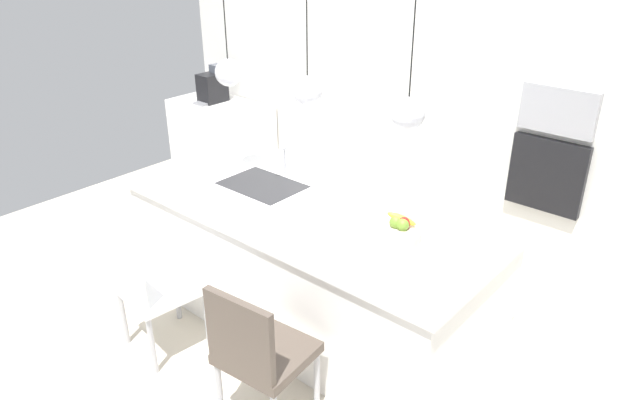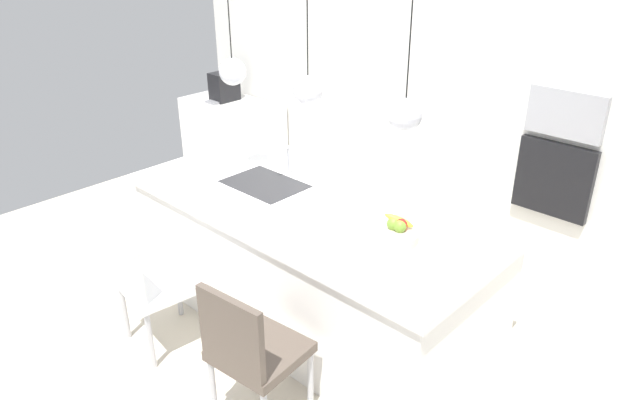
% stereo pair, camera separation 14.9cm
% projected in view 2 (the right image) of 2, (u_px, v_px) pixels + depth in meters
% --- Properties ---
extents(floor, '(6.60, 6.60, 0.00)m').
position_uv_depth(floor, '(310.00, 314.00, 4.23)').
color(floor, beige).
rests_on(floor, ground).
extents(back_wall, '(6.00, 0.10, 2.60)m').
position_uv_depth(back_wall, '(449.00, 95.00, 4.75)').
color(back_wall, silver).
rests_on(back_wall, ground).
extents(kitchen_island, '(2.59, 1.15, 0.90)m').
position_uv_depth(kitchen_island, '(309.00, 261.00, 4.03)').
color(kitchen_island, white).
rests_on(kitchen_island, ground).
extents(sink_basin, '(0.56, 0.40, 0.02)m').
position_uv_depth(sink_basin, '(265.00, 185.00, 4.11)').
color(sink_basin, '#2D2D30').
rests_on(sink_basin, kitchen_island).
extents(faucet, '(0.02, 0.17, 0.22)m').
position_uv_depth(faucet, '(286.00, 157.00, 4.18)').
color(faucet, silver).
rests_on(faucet, kitchen_island).
extents(fruit_bowl, '(0.30, 0.30, 0.16)m').
position_uv_depth(fruit_bowl, '(394.00, 233.00, 3.37)').
color(fruit_bowl, beige).
rests_on(fruit_bowl, kitchen_island).
extents(side_counter, '(1.10, 0.60, 0.84)m').
position_uv_depth(side_counter, '(233.00, 139.00, 6.37)').
color(side_counter, white).
rests_on(side_counter, ground).
extents(coffee_machine, '(0.20, 0.35, 0.38)m').
position_uv_depth(coffee_machine, '(224.00, 85.00, 6.18)').
color(coffee_machine, black).
rests_on(coffee_machine, side_counter).
extents(microwave, '(0.54, 0.08, 0.34)m').
position_uv_depth(microwave, '(567.00, 113.00, 4.07)').
color(microwave, '#9E9EA3').
rests_on(microwave, back_wall).
extents(oven, '(0.56, 0.08, 0.56)m').
position_uv_depth(oven, '(554.00, 179.00, 4.29)').
color(oven, black).
rests_on(oven, back_wall).
extents(chair_near, '(0.50, 0.51, 0.85)m').
position_uv_depth(chair_near, '(151.00, 282.00, 3.73)').
color(chair_near, white).
rests_on(chair_near, ground).
extents(chair_middle, '(0.49, 0.49, 0.92)m').
position_uv_depth(chair_middle, '(251.00, 349.00, 3.11)').
color(chair_middle, brown).
rests_on(chair_middle, ground).
extents(pendant_light_left, '(0.18, 0.18, 0.78)m').
position_uv_depth(pendant_light_left, '(232.00, 71.00, 3.95)').
color(pendant_light_left, silver).
extents(pendant_light_center, '(0.18, 0.18, 0.78)m').
position_uv_depth(pendant_light_center, '(308.00, 90.00, 3.51)').
color(pendant_light_center, silver).
extents(pendant_light_right, '(0.18, 0.18, 0.78)m').
position_uv_depth(pendant_light_right, '(405.00, 114.00, 3.07)').
color(pendant_light_right, silver).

